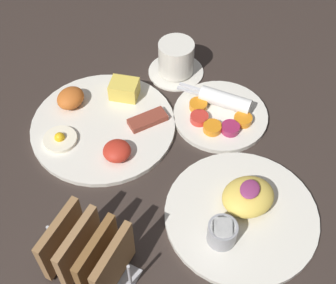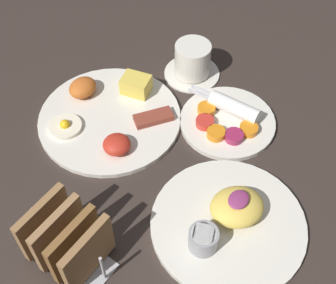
{
  "view_description": "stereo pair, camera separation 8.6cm",
  "coord_description": "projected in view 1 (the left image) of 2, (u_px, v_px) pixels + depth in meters",
  "views": [
    {
      "loc": [
        -0.43,
        -0.2,
        0.7
      ],
      "look_at": [
        0.06,
        0.04,
        0.03
      ],
      "focal_mm": 50.0,
      "sensor_mm": 36.0,
      "label": 1
    },
    {
      "loc": [
        -0.38,
        -0.28,
        0.7
      ],
      "look_at": [
        0.06,
        0.04,
        0.03
      ],
      "focal_mm": 50.0,
      "sensor_mm": 36.0,
      "label": 2
    }
  ],
  "objects": [
    {
      "name": "toast_rack",
      "position": [
        89.0,
        254.0,
        0.7
      ],
      "size": [
        0.1,
        0.15,
        0.1
      ],
      "color": "#B7B7BC",
      "rests_on": "ground_plane"
    },
    {
      "name": "plate_foreground",
      "position": [
        241.0,
        212.0,
        0.79
      ],
      "size": [
        0.26,
        0.26,
        0.06
      ],
      "color": "silver",
      "rests_on": "ground_plane"
    },
    {
      "name": "ground_plane",
      "position": [
        174.0,
        182.0,
        0.84
      ],
      "size": [
        3.0,
        3.0,
        0.0
      ],
      "primitive_type": "plane",
      "color": "#332823"
    },
    {
      "name": "coffee_cup",
      "position": [
        176.0,
        60.0,
        0.99
      ],
      "size": [
        0.12,
        0.12,
        0.08
      ],
      "color": "silver",
      "rests_on": "ground_plane"
    },
    {
      "name": "plate_condiments",
      "position": [
        220.0,
        113.0,
        0.93
      ],
      "size": [
        0.19,
        0.2,
        0.04
      ],
      "color": "silver",
      "rests_on": "ground_plane"
    },
    {
      "name": "plate_breakfast",
      "position": [
        102.0,
        122.0,
        0.92
      ],
      "size": [
        0.28,
        0.28,
        0.05
      ],
      "color": "silver",
      "rests_on": "ground_plane"
    }
  ]
}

